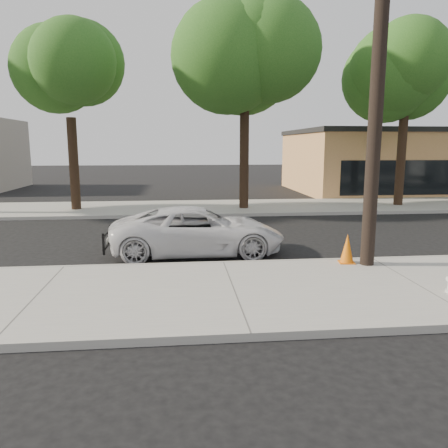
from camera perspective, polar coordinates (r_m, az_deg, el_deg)
The scene contains 11 objects.
ground at distance 13.40m, azimuth -0.99°, elevation -3.25°, with size 120.00×120.00×0.00m, color black.
near_sidewalk at distance 9.27m, azimuth 1.30°, elevation -8.94°, with size 90.00×4.40×0.15m, color gray.
far_sidewalk at distance 21.73m, azimuth -2.90°, elevation 2.13°, with size 90.00×5.00×0.15m, color gray.
curb_near at distance 11.36m, azimuth -0.08°, elevation -5.32°, with size 90.00×0.12×0.16m, color #9E9B93.
building_main at distance 33.68m, azimuth 24.88°, elevation 7.35°, with size 18.00×10.00×4.00m, color #BB7F4E.
utility_pole at distance 11.42m, azimuth 19.45°, elevation 17.61°, with size 1.40×0.34×9.00m.
tree_b at distance 21.78m, azimuth -19.22°, elevation 17.66°, with size 4.34×4.20×8.45m.
tree_c at distance 21.24m, azimuth 3.44°, elevation 20.46°, with size 4.96×4.80×9.55m.
tree_d at distance 24.02m, azimuth 23.36°, elevation 17.16°, with size 4.50×4.35×8.75m.
police_cruiser at distance 12.63m, azimuth -3.41°, elevation -0.90°, with size 2.28×4.95×1.38m, color silver.
traffic_cone at distance 11.61m, azimuth 15.79°, elevation -3.14°, with size 0.45×0.45×0.75m.
Camera 1 is at (-1.10, -12.99, 3.11)m, focal length 35.00 mm.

